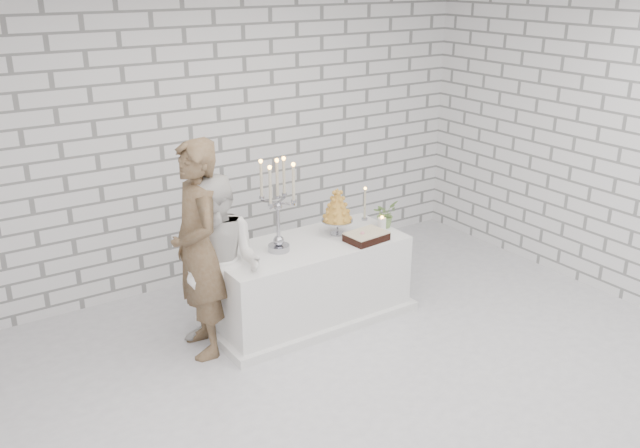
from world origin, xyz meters
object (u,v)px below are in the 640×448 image
Objects in this scene: cake_table at (309,281)px; croquembouche at (337,211)px; candelabra at (278,206)px; bride at (220,266)px; groom at (198,250)px.

croquembouche is (0.35, 0.05, 0.61)m from cake_table.
candelabra is at bearing -176.59° from croquembouche.
cake_table is at bearing 57.12° from bride.
groom reaches higher than croquembouche.
groom reaches higher than bride.
bride is at bearing -174.29° from candelabra.
candelabra reaches higher than bride.
candelabra is (0.60, 0.06, 0.40)m from bride.
cake_table is 1.16× the size of bride.
cake_table is 0.97× the size of groom.
cake_table is 1.20m from groom.
cake_table is 0.99m from bride.
groom reaches higher than cake_table.
croquembouche is (1.26, 0.10, 0.20)m from bride.
candelabra is 1.84× the size of croquembouche.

